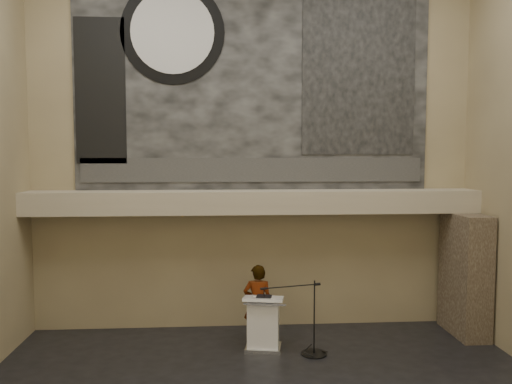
{
  "coord_description": "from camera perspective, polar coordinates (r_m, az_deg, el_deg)",
  "views": [
    {
      "loc": [
        -0.71,
        -7.41,
        4.01
      ],
      "look_at": [
        0.0,
        3.2,
        3.2
      ],
      "focal_mm": 35.0,
      "sensor_mm": 36.0,
      "label": 1
    }
  ],
  "objects": [
    {
      "name": "wall_back",
      "position": [
        11.43,
        -0.27,
        5.56
      ],
      "size": [
        10.0,
        0.02,
        8.5
      ],
      "primitive_type": "cube",
      "color": "#887756",
      "rests_on": "floor"
    },
    {
      "name": "wall_front",
      "position": [
        3.49,
        7.96,
        8.29
      ],
      "size": [
        10.0,
        0.02,
        8.5
      ],
      "primitive_type": "cube",
      "color": "#887756",
      "rests_on": "floor"
    },
    {
      "name": "soffit",
      "position": [
        11.08,
        -0.14,
        -1.13
      ],
      "size": [
        10.0,
        0.8,
        0.5
      ],
      "primitive_type": "cube",
      "color": "tan",
      "rests_on": "wall_back"
    },
    {
      "name": "sprinkler_left",
      "position": [
        11.07,
        -8.42,
        -2.64
      ],
      "size": [
        0.04,
        0.04,
        0.06
      ],
      "primitive_type": "cylinder",
      "color": "#B2893D",
      "rests_on": "soffit"
    },
    {
      "name": "sprinkler_right",
      "position": [
        11.34,
        9.51,
        -2.49
      ],
      "size": [
        0.04,
        0.04,
        0.06
      ],
      "primitive_type": "cylinder",
      "color": "#B2893D",
      "rests_on": "soffit"
    },
    {
      "name": "banner",
      "position": [
        11.52,
        -0.26,
        12.79
      ],
      "size": [
        8.0,
        0.05,
        5.0
      ],
      "primitive_type": "cube",
      "color": "black",
      "rests_on": "wall_back"
    },
    {
      "name": "banner_text_strip",
      "position": [
        11.36,
        -0.24,
        2.54
      ],
      "size": [
        7.76,
        0.02,
        0.55
      ],
      "primitive_type": "cube",
      "color": "#2E2E2E",
      "rests_on": "banner"
    },
    {
      "name": "banner_clock_rim",
      "position": [
        11.7,
        -9.52,
        17.59
      ],
      "size": [
        2.3,
        0.02,
        2.3
      ],
      "primitive_type": "cylinder",
      "rotation": [
        1.57,
        0.0,
        0.0
      ],
      "color": "black",
      "rests_on": "banner"
    },
    {
      "name": "banner_clock_face",
      "position": [
        11.68,
        -9.53,
        17.61
      ],
      "size": [
        1.84,
        0.02,
        1.84
      ],
      "primitive_type": "cylinder",
      "rotation": [
        1.57,
        0.0,
        0.0
      ],
      "color": "silver",
      "rests_on": "banner"
    },
    {
      "name": "banner_building_print",
      "position": [
        11.89,
        11.68,
        12.93
      ],
      "size": [
        2.6,
        0.02,
        3.6
      ],
      "primitive_type": "cube",
      "color": "black",
      "rests_on": "banner"
    },
    {
      "name": "banner_brick_print",
      "position": [
        11.74,
        -17.38,
        10.96
      ],
      "size": [
        1.1,
        0.02,
        3.2
      ],
      "primitive_type": "cube",
      "color": "black",
      "rests_on": "banner"
    },
    {
      "name": "stone_pier",
      "position": [
        12.13,
        22.77,
        -8.65
      ],
      "size": [
        0.6,
        1.4,
        2.7
      ],
      "primitive_type": "cube",
      "color": "#433629",
      "rests_on": "floor"
    },
    {
      "name": "lectern",
      "position": [
        10.55,
        0.84,
        -14.77
      ],
      "size": [
        0.89,
        0.7,
        1.14
      ],
      "rotation": [
        0.0,
        0.0,
        -0.17
      ],
      "color": "silver",
      "rests_on": "floor"
    },
    {
      "name": "binder",
      "position": [
        10.34,
        0.91,
        -11.89
      ],
      "size": [
        0.34,
        0.3,
        0.04
      ],
      "primitive_type": "cube",
      "rotation": [
        0.0,
        0.0,
        -0.21
      ],
      "color": "black",
      "rests_on": "lectern"
    },
    {
      "name": "papers",
      "position": [
        10.32,
        0.33,
        -12.0
      ],
      "size": [
        0.23,
        0.3,
        0.0
      ],
      "primitive_type": "cube",
      "rotation": [
        0.0,
        0.0,
        0.09
      ],
      "color": "silver",
      "rests_on": "lectern"
    },
    {
      "name": "speaker_person",
      "position": [
        10.81,
        0.21,
        -12.67
      ],
      "size": [
        0.64,
        0.45,
        1.69
      ],
      "primitive_type": "imported",
      "rotation": [
        0.0,
        0.0,
        3.07
      ],
      "color": "silver",
      "rests_on": "floor"
    },
    {
      "name": "mic_stand",
      "position": [
        10.49,
        6.45,
        -16.87
      ],
      "size": [
        1.35,
        0.53,
        1.5
      ],
      "rotation": [
        0.0,
        0.0,
        0.23
      ],
      "color": "black",
      "rests_on": "floor"
    }
  ]
}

